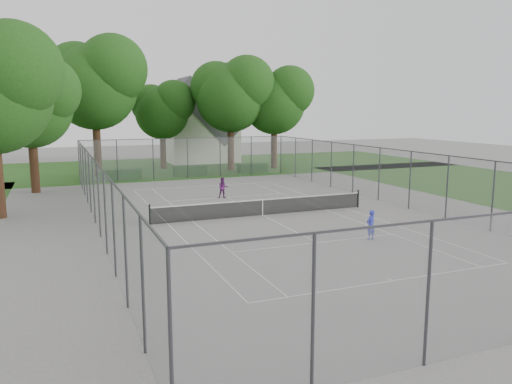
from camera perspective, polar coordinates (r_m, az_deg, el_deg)
name	(u,v)px	position (r m, az deg, el deg)	size (l,w,h in m)	color
ground	(263,215)	(28.47, 0.76, -2.69)	(120.00, 120.00, 0.00)	slate
grass_far	(167,167)	(53.11, -10.18, 2.82)	(60.00, 20.00, 0.00)	#214C15
court_markings	(263,215)	(28.47, 0.76, -2.68)	(11.03, 23.83, 0.01)	silver
tennis_net	(263,207)	(28.37, 0.76, -1.68)	(12.87, 0.10, 1.10)	black
perimeter_fence	(263,184)	(28.14, 0.76, 0.92)	(18.08, 34.08, 3.52)	#38383D
tree_far_left	(95,80)	(46.96, -17.90, 12.13)	(8.66, 7.90, 12.44)	#341D12
tree_far_midleft	(163,108)	(51.56, -10.62, 9.41)	(6.18, 5.65, 8.89)	#341D12
tree_far_midright	(232,92)	(49.73, -2.81, 11.37)	(7.76, 7.09, 11.16)	#341D12
tree_far_right	(275,98)	(51.21, 2.23, 10.66)	(7.18, 6.55, 10.31)	#341D12
tree_side_back	(31,100)	(39.15, -24.35, 9.57)	(6.72, 6.13, 9.66)	#341D12
hedge_left	(120,175)	(44.15, -15.31, 1.90)	(3.61, 1.08, 0.90)	#184014
hedge_mid	(190,171)	(45.62, -7.54, 2.41)	(2.99, 0.86, 0.94)	#184014
hedge_right	(252,168)	(47.88, -0.42, 2.76)	(2.77, 1.02, 0.83)	#184014
house	(201,128)	(57.89, -6.28, 7.25)	(7.65, 5.93, 9.53)	silver
girl_player	(371,225)	(23.69, 12.98, -3.69)	(0.51, 0.33, 1.39)	#3139BB
woman_player	(223,188)	(33.98, -3.79, 0.49)	(0.69, 0.54, 1.42)	#662369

